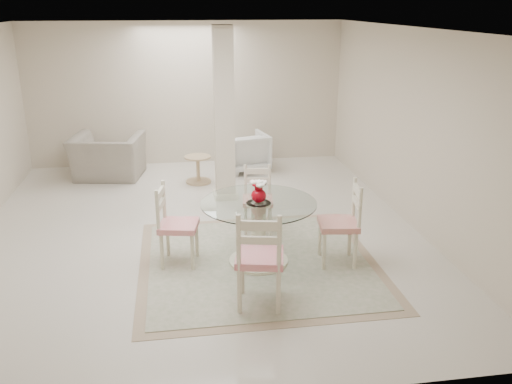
{
  "coord_description": "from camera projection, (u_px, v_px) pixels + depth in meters",
  "views": [
    {
      "loc": [
        -0.28,
        -6.98,
        3.0
      ],
      "look_at": [
        0.66,
        -0.91,
        0.85
      ],
      "focal_mm": 38.0,
      "sensor_mm": 36.0,
      "label": 1
    }
  ],
  "objects": [
    {
      "name": "dining_table",
      "position": [
        259.0,
        233.0,
        6.47
      ],
      "size": [
        1.37,
        1.37,
        0.79
      ],
      "rotation": [
        0.0,
        0.0,
        -0.14
      ],
      "color": "#F0ECC6",
      "rests_on": "ground"
    },
    {
      "name": "area_rug",
      "position": [
        259.0,
        262.0,
        6.6
      ],
      "size": [
        2.87,
        2.87,
        0.02
      ],
      "color": "tan",
      "rests_on": "ground"
    },
    {
      "name": "ground",
      "position": [
        199.0,
        231.0,
        7.55
      ],
      "size": [
        7.0,
        7.0,
        0.0
      ],
      "primitive_type": "plane",
      "color": "silver",
      "rests_on": "ground"
    },
    {
      "name": "dining_chair_north",
      "position": [
        258.0,
        194.0,
        7.39
      ],
      "size": [
        0.45,
        0.45,
        1.01
      ],
      "rotation": [
        0.0,
        0.0,
        -0.14
      ],
      "color": "beige",
      "rests_on": "ground"
    },
    {
      "name": "red_vase",
      "position": [
        259.0,
        192.0,
        6.3
      ],
      "size": [
        0.21,
        0.2,
        0.27
      ],
      "color": "#A40512",
      "rests_on": "dining_table"
    },
    {
      "name": "recliner_taupe",
      "position": [
        108.0,
        157.0,
        9.73
      ],
      "size": [
        1.36,
        1.24,
        0.78
      ],
      "primitive_type": "imported",
      "rotation": [
        0.0,
        0.0,
        2.96
      ],
      "color": "gray",
      "rests_on": "ground"
    },
    {
      "name": "dining_chair_east",
      "position": [
        345.0,
        217.0,
        6.42
      ],
      "size": [
        0.51,
        0.51,
        1.13
      ],
      "rotation": [
        0.0,
        0.0,
        -1.71
      ],
      "color": "#EDE3C3",
      "rests_on": "ground"
    },
    {
      "name": "column",
      "position": [
        224.0,
        116.0,
        8.39
      ],
      "size": [
        0.3,
        0.3,
        2.7
      ],
      "primitive_type": "cube",
      "color": "beige",
      "rests_on": "ground"
    },
    {
      "name": "dining_chair_south",
      "position": [
        259.0,
        253.0,
        5.42
      ],
      "size": [
        0.57,
        0.57,
        1.2
      ],
      "rotation": [
        0.0,
        0.0,
        2.94
      ],
      "color": "beige",
      "rests_on": "ground"
    },
    {
      "name": "room_shell",
      "position": [
        194.0,
        97.0,
        6.93
      ],
      "size": [
        6.02,
        7.02,
        2.71
      ],
      "color": "beige",
      "rests_on": "ground"
    },
    {
      "name": "side_table",
      "position": [
        198.0,
        170.0,
        9.5
      ],
      "size": [
        0.46,
        0.46,
        0.48
      ],
      "color": "tan",
      "rests_on": "ground"
    },
    {
      "name": "dining_chair_west",
      "position": [
        172.0,
        219.0,
        6.41
      ],
      "size": [
        0.52,
        0.52,
        1.1
      ],
      "rotation": [
        0.0,
        0.0,
        1.38
      ],
      "color": "beige",
      "rests_on": "ground"
    },
    {
      "name": "armchair_white",
      "position": [
        246.0,
        152.0,
        10.17
      ],
      "size": [
        0.91,
        0.93,
        0.72
      ],
      "primitive_type": "imported",
      "rotation": [
        0.0,
        0.0,
        3.35
      ],
      "color": "white",
      "rests_on": "ground"
    }
  ]
}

